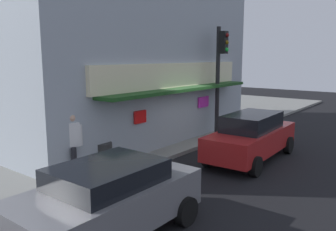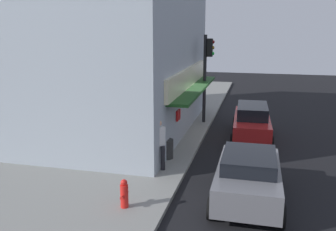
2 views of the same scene
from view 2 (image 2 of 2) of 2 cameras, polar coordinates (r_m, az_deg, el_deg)
ground_plane at (r=18.46m, az=5.78°, el=-3.18°), size 54.56×54.56×0.00m
sidewalk at (r=19.77m, az=-9.10°, el=-1.94°), size 36.38×10.26×0.14m
corner_building at (r=18.99m, az=-9.75°, el=10.42°), size 11.64×9.27×8.36m
traffic_light at (r=20.08m, az=6.04°, el=7.49°), size 0.32×0.58×4.76m
fire_hydrant at (r=11.00m, az=-6.78°, el=-11.93°), size 0.48×0.24×0.87m
trash_can at (r=14.84m, az=-0.33°, el=-5.15°), size 0.60×0.60×0.77m
pedestrian at (r=13.55m, az=-1.41°, el=-4.12°), size 0.56×0.57×1.85m
parked_car_red at (r=18.23m, az=12.83°, el=-0.90°), size 4.65×2.01×1.66m
parked_car_grey at (r=11.72m, az=12.31°, el=-9.15°), size 3.98×2.10×1.55m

